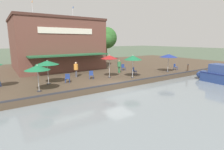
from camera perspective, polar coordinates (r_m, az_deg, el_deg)
ground_plane at (r=16.77m, az=2.14°, el=-4.88°), size 220.00×220.00×0.00m
quay_deck at (r=26.20m, az=-12.13°, el=1.39°), size 22.00×56.00×0.60m
quay_edge_fender at (r=16.68m, az=1.96°, el=-2.66°), size 0.20×50.40×0.10m
waterfront_restaurant at (r=27.53m, az=-17.83°, el=9.56°), size 11.88×11.59×9.25m
patio_umbrella_far_corner at (r=23.79m, az=17.99°, el=6.03°), size 2.25×2.25×2.37m
patio_umbrella_back_row at (r=17.30m, az=-20.40°, el=3.80°), size 2.11×2.11×2.26m
patio_umbrella_near_quay_edge at (r=19.10m, az=-0.88°, el=5.88°), size 1.84×1.84×2.52m
patio_umbrella_by_entrance at (r=19.14m, az=6.85°, el=5.65°), size 1.97×1.97×2.51m
patio_umbrella_mid_patio_right at (r=14.92m, az=-23.20°, el=2.20°), size 1.94×1.94×2.19m
cafe_chair_back_row_seat at (r=17.55m, az=-14.34°, el=-0.89°), size 0.59×0.59×0.85m
cafe_chair_facing_river at (r=18.84m, az=-6.80°, el=0.20°), size 0.58×0.58×0.85m
cafe_chair_beside_entrance at (r=21.29m, az=7.20°, el=1.46°), size 0.55×0.55×0.85m
cafe_chair_under_first_umbrella at (r=24.15m, az=3.68°, el=2.67°), size 0.52×0.52×0.85m
cafe_chair_mid_patio at (r=26.02m, az=19.97°, el=2.63°), size 0.49×0.49×0.85m
person_at_quay_edge at (r=19.95m, az=-11.69°, el=2.37°), size 0.48×0.48×1.70m
person_mid_patio at (r=22.11m, az=2.37°, el=3.31°), size 0.46×0.46×1.63m
motorboat_second_along at (r=22.53m, az=32.54°, el=-0.33°), size 6.46×2.41×2.17m
mooring_post at (r=25.22m, az=23.53°, el=2.16°), size 0.22×0.22×0.97m
tree_upstream_bank at (r=33.23m, az=-25.45°, el=12.45°), size 4.86×4.62×7.84m
tree_downstream_bank at (r=36.22m, az=-1.92°, el=11.85°), size 4.58×4.36×6.77m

